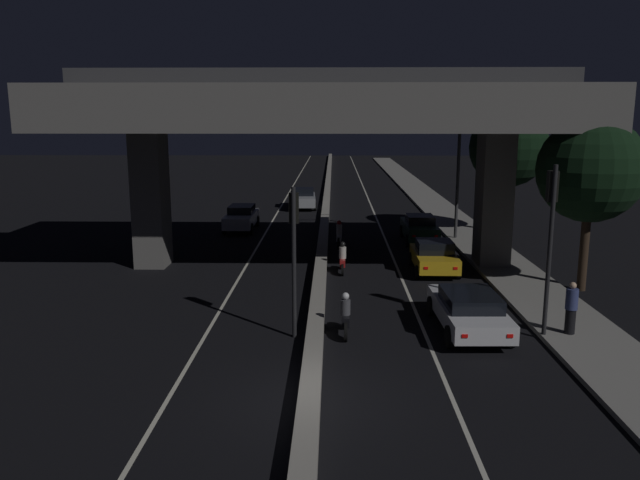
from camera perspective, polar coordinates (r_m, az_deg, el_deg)
ground_plane at (r=16.01m, az=-0.92°, el=-14.51°), size 200.00×200.00×0.00m
lane_line_left_inner at (r=50.07m, az=-3.51°, el=3.22°), size 0.12×126.00×0.00m
lane_line_right_inner at (r=49.99m, az=4.68°, el=3.19°), size 0.12×126.00×0.00m
median_divider at (r=49.87m, az=0.58°, el=3.45°), size 0.54×126.00×0.43m
sidewalk_right at (r=43.70m, az=11.79°, el=1.93°), size 2.80×126.00×0.16m
elevated_overpass at (r=28.71m, az=0.12°, el=11.35°), size 23.15×10.30×9.09m
traffic_light_left_of_median at (r=19.48m, az=-2.40°, el=0.40°), size 0.30×0.49×4.83m
traffic_light_right_of_median at (r=20.48m, az=20.34°, el=1.53°), size 0.30×0.49×5.53m
street_lamp at (r=35.82m, az=11.95°, el=7.45°), size 2.69×0.32×7.95m
car_white_lead at (r=21.16m, az=13.43°, el=-6.18°), size 2.14×4.85×1.36m
car_taxi_yellow_second at (r=28.78m, az=10.38°, el=-1.46°), size 1.97×3.97×1.46m
car_dark_green_third at (r=35.47m, az=9.08°, el=1.08°), size 1.85×4.41×1.54m
car_white_lead_oncoming at (r=39.09m, az=-7.20°, el=2.08°), size 1.84×4.50×1.52m
car_silver_second_oncoming at (r=48.18m, az=-1.59°, el=3.84°), size 2.22×4.48×1.54m
motorcycle_black_filtering_near at (r=20.25m, az=2.34°, el=-7.05°), size 0.32×1.79×1.42m
motorcycle_red_filtering_mid at (r=28.22m, az=2.07°, el=-1.78°), size 0.32×1.82×1.42m
motorcycle_white_filtering_far at (r=33.83m, az=1.76°, el=0.42°), size 0.34×1.85×1.45m
pedestrian_on_sidewalk at (r=21.37m, az=21.98°, el=-5.80°), size 0.38×0.38×1.69m
roadside_tree_kerbside_near at (r=26.81m, az=23.51°, el=5.89°), size 4.17×4.17×6.99m
roadside_tree_kerbside_mid at (r=38.58m, az=16.89°, el=8.06°), size 4.61×4.61×7.47m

